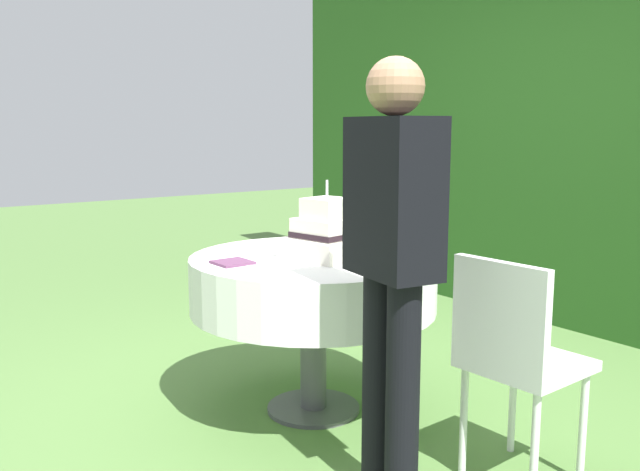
% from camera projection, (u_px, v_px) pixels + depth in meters
% --- Properties ---
extents(ground_plane, '(20.00, 20.00, 0.00)m').
position_uv_depth(ground_plane, '(313.00, 410.00, 3.31)').
color(ground_plane, '#547A3D').
extents(foliage_hedge, '(6.10, 0.44, 2.74)m').
position_uv_depth(foliage_hedge, '(607.00, 126.00, 4.49)').
color(foliage_hedge, '#28561E').
rests_on(foliage_hedge, ground_plane).
extents(cake_table, '(1.16, 1.16, 0.76)m').
position_uv_depth(cake_table, '(313.00, 283.00, 3.21)').
color(cake_table, '#4C4C51').
rests_on(cake_table, ground_plane).
extents(wedding_cake, '(0.39, 0.39, 0.36)m').
position_uv_depth(wedding_cake, '(328.00, 235.00, 3.15)').
color(wedding_cake, silver).
rests_on(wedding_cake, cake_table).
extents(serving_plate_near, '(0.13, 0.13, 0.01)m').
position_uv_depth(serving_plate_near, '(372.00, 242.00, 3.54)').
color(serving_plate_near, white).
rests_on(serving_plate_near, cake_table).
extents(serving_plate_far, '(0.11, 0.11, 0.01)m').
position_uv_depth(serving_plate_far, '(266.00, 243.00, 3.52)').
color(serving_plate_far, white).
rests_on(serving_plate_far, cake_table).
extents(serving_plate_left, '(0.14, 0.14, 0.01)m').
position_uv_depth(serving_plate_left, '(258.00, 269.00, 2.87)').
color(serving_plate_left, white).
rests_on(serving_plate_left, cake_table).
extents(napkin_stack, '(0.16, 0.16, 0.01)m').
position_uv_depth(napkin_stack, '(232.00, 262.00, 3.01)').
color(napkin_stack, '#603856').
rests_on(napkin_stack, cake_table).
extents(garden_chair, '(0.42, 0.42, 0.89)m').
position_uv_depth(garden_chair, '(514.00, 350.00, 2.54)').
color(garden_chair, white).
rests_on(garden_chair, ground_plane).
extents(standing_person, '(0.39, 0.25, 1.60)m').
position_uv_depth(standing_person, '(392.00, 253.00, 2.37)').
color(standing_person, black).
rests_on(standing_person, ground_plane).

